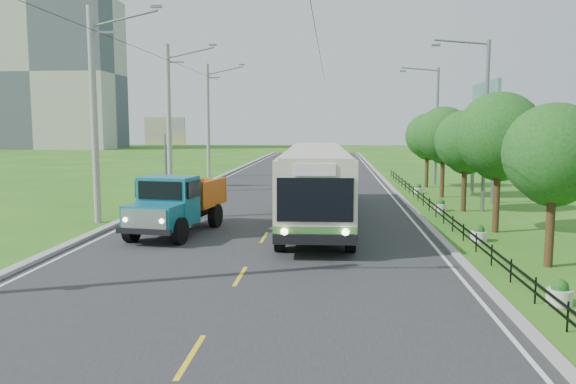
# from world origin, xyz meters

# --- Properties ---
(ground) EXTENTS (240.00, 240.00, 0.00)m
(ground) POSITION_xyz_m (0.00, 0.00, 0.00)
(ground) COLOR #276618
(ground) RESTS_ON ground
(road) EXTENTS (14.00, 120.00, 0.02)m
(road) POSITION_xyz_m (0.00, 20.00, 0.01)
(road) COLOR #28282B
(road) RESTS_ON ground
(curb_left) EXTENTS (0.40, 120.00, 0.15)m
(curb_left) POSITION_xyz_m (-7.20, 20.00, 0.07)
(curb_left) COLOR #9E9E99
(curb_left) RESTS_ON ground
(curb_right) EXTENTS (0.30, 120.00, 0.10)m
(curb_right) POSITION_xyz_m (7.15, 20.00, 0.05)
(curb_right) COLOR #9E9E99
(curb_right) RESTS_ON ground
(edge_line_left) EXTENTS (0.12, 120.00, 0.00)m
(edge_line_left) POSITION_xyz_m (-6.65, 20.00, 0.02)
(edge_line_left) COLOR silver
(edge_line_left) RESTS_ON road
(edge_line_right) EXTENTS (0.12, 120.00, 0.00)m
(edge_line_right) POSITION_xyz_m (6.65, 20.00, 0.02)
(edge_line_right) COLOR silver
(edge_line_right) RESTS_ON road
(centre_dash) EXTENTS (0.12, 2.20, 0.00)m
(centre_dash) POSITION_xyz_m (0.00, 0.00, 0.02)
(centre_dash) COLOR yellow
(centre_dash) RESTS_ON road
(railing_right) EXTENTS (0.04, 40.00, 0.60)m
(railing_right) POSITION_xyz_m (8.00, 14.00, 0.30)
(railing_right) COLOR black
(railing_right) RESTS_ON ground
(pole_near) EXTENTS (3.51, 0.32, 10.00)m
(pole_near) POSITION_xyz_m (-8.26, 9.00, 5.09)
(pole_near) COLOR gray
(pole_near) RESTS_ON ground
(pole_mid) EXTENTS (3.51, 0.32, 10.00)m
(pole_mid) POSITION_xyz_m (-8.26, 21.00, 5.09)
(pole_mid) COLOR gray
(pole_mid) RESTS_ON ground
(pole_far) EXTENTS (3.51, 0.32, 10.00)m
(pole_far) POSITION_xyz_m (-8.26, 33.00, 5.09)
(pole_far) COLOR gray
(pole_far) RESTS_ON ground
(tree_second) EXTENTS (3.18, 3.26, 5.30)m
(tree_second) POSITION_xyz_m (9.86, 2.14, 3.52)
(tree_second) COLOR #382314
(tree_second) RESTS_ON ground
(tree_third) EXTENTS (3.60, 3.62, 6.00)m
(tree_third) POSITION_xyz_m (9.86, 8.14, 3.99)
(tree_third) COLOR #382314
(tree_third) RESTS_ON ground
(tree_fourth) EXTENTS (3.24, 3.31, 5.40)m
(tree_fourth) POSITION_xyz_m (9.86, 14.14, 3.59)
(tree_fourth) COLOR #382314
(tree_fourth) RESTS_ON ground
(tree_fifth) EXTENTS (3.48, 3.52, 5.80)m
(tree_fifth) POSITION_xyz_m (9.86, 20.14, 3.85)
(tree_fifth) COLOR #382314
(tree_fifth) RESTS_ON ground
(tree_back) EXTENTS (3.30, 3.36, 5.50)m
(tree_back) POSITION_xyz_m (9.86, 26.14, 3.65)
(tree_back) COLOR #382314
(tree_back) RESTS_ON ground
(streetlight_mid) EXTENTS (3.02, 0.20, 9.07)m
(streetlight_mid) POSITION_xyz_m (10.64, 14.00, 4.90)
(streetlight_mid) COLOR slate
(streetlight_mid) RESTS_ON ground
(streetlight_far) EXTENTS (3.02, 0.20, 9.07)m
(streetlight_far) POSITION_xyz_m (10.64, 28.00, 4.90)
(streetlight_far) COLOR slate
(streetlight_far) RESTS_ON ground
(planter_front) EXTENTS (0.64, 0.64, 0.67)m
(planter_front) POSITION_xyz_m (8.60, -2.00, 0.29)
(planter_front) COLOR silver
(planter_front) RESTS_ON ground
(planter_near) EXTENTS (0.64, 0.64, 0.67)m
(planter_near) POSITION_xyz_m (8.60, 6.00, 0.29)
(planter_near) COLOR silver
(planter_near) RESTS_ON ground
(planter_mid) EXTENTS (0.64, 0.64, 0.67)m
(planter_mid) POSITION_xyz_m (8.60, 14.00, 0.29)
(planter_mid) COLOR silver
(planter_mid) RESTS_ON ground
(planter_far) EXTENTS (0.64, 0.64, 0.67)m
(planter_far) POSITION_xyz_m (8.60, 22.00, 0.29)
(planter_far) COLOR silver
(planter_far) RESTS_ON ground
(billboard_left) EXTENTS (3.00, 0.20, 5.20)m
(billboard_left) POSITION_xyz_m (-9.50, 24.00, 3.87)
(billboard_left) COLOR slate
(billboard_left) RESTS_ON ground
(billboard_right) EXTENTS (0.24, 6.00, 7.30)m
(billboard_right) POSITION_xyz_m (12.30, 20.00, 5.34)
(billboard_right) COLOR slate
(billboard_right) RESTS_ON ground
(apartment_near) EXTENTS (28.00, 14.00, 30.00)m
(apartment_near) POSITION_xyz_m (-55.00, 95.00, 15.00)
(apartment_near) COLOR #B7B2A3
(apartment_near) RESTS_ON ground
(apartment_far) EXTENTS (24.00, 14.00, 26.00)m
(apartment_far) POSITION_xyz_m (-80.00, 120.00, 13.00)
(apartment_far) COLOR #B7B2A3
(apartment_far) RESTS_ON ground
(bus) EXTENTS (3.35, 17.68, 3.40)m
(bus) POSITION_xyz_m (1.96, 10.76, 2.04)
(bus) COLOR #408334
(bus) RESTS_ON ground
(dump_truck) EXTENTS (3.15, 6.25, 2.51)m
(dump_truck) POSITION_xyz_m (-3.77, 6.60, 1.42)
(dump_truck) COLOR #156C83
(dump_truck) RESTS_ON ground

